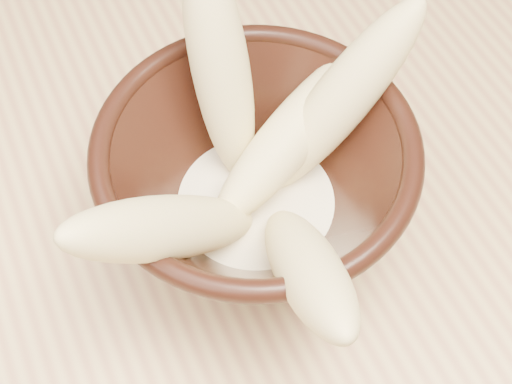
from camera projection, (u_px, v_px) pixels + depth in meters
The scene contains 8 objects.
table at pixel (220, 179), 0.59m from camera, with size 1.20×0.80×0.75m.
bowl at pixel (256, 184), 0.42m from camera, with size 0.18×0.18×0.10m.
milk_puddle at pixel (256, 206), 0.44m from camera, with size 0.10×0.10×0.01m, color #F6E8C6.
banana_upright at pixel (220, 67), 0.41m from camera, with size 0.03×0.03×0.15m, color #ECE08B.
banana_left at pixel (169, 227), 0.37m from camera, with size 0.03×0.03×0.15m, color #ECE08B.
banana_right at pixel (341, 99), 0.41m from camera, with size 0.03×0.03×0.14m, color #ECE08B.
banana_across at pixel (293, 133), 0.43m from camera, with size 0.03×0.03×0.14m, color #ECE08B.
banana_front at pixel (307, 268), 0.36m from camera, with size 0.03×0.03×0.15m, color #ECE08B.
Camera 1 is at (-0.11, -0.31, 1.16)m, focal length 50.00 mm.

